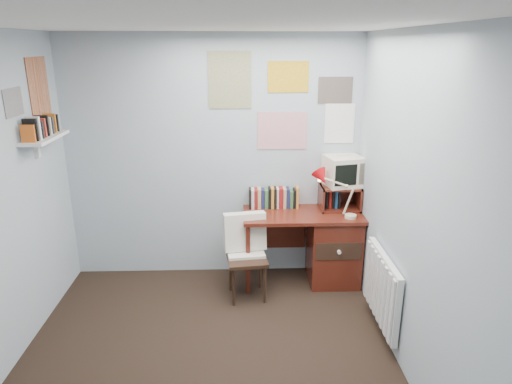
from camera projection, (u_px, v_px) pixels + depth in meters
ground at (206, 379)px, 3.40m from camera, size 3.50×3.50×0.00m
back_wall at (214, 160)px, 4.68m from camera, size 3.00×0.02×2.50m
right_wall at (423, 221)px, 3.06m from camera, size 0.02×3.50×2.50m
ceiling at (191, 23)px, 2.63m from camera, size 3.00×3.50×0.02m
desk at (328, 245)px, 4.72m from camera, size 1.20×0.55×0.76m
desk_chair at (247, 260)px, 4.41m from camera, size 0.45×0.44×0.80m
desk_lamp at (352, 198)px, 4.41m from camera, size 0.32×0.28×0.41m
tv_riser at (340, 197)px, 4.68m from camera, size 0.40×0.30×0.25m
crt_tv at (343, 170)px, 4.61m from camera, size 0.41×0.39×0.33m
book_row at (278, 197)px, 4.73m from camera, size 0.60×0.14×0.22m
radiator at (382, 289)px, 3.84m from camera, size 0.09×0.80×0.60m
wall_shelf at (45, 138)px, 3.90m from camera, size 0.20×0.62×0.24m
posters_back at (283, 101)px, 4.51m from camera, size 1.20×0.01×0.90m
posters_left at (27, 93)px, 3.78m from camera, size 0.01×0.70×0.60m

